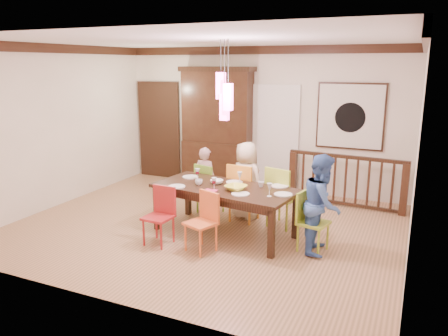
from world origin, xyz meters
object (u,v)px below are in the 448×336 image
at_px(china_hutch, 217,127).
at_px(balustrade, 345,180).
at_px(chair_end_right, 314,218).
at_px(person_end_right, 322,204).
at_px(chair_far_left, 210,185).
at_px(person_far_left, 205,180).
at_px(dining_table, 224,192).
at_px(person_far_mid, 246,181).

relative_size(china_hutch, balustrade, 1.17).
height_order(chair_end_right, person_end_right, person_end_right).
relative_size(china_hutch, person_end_right, 1.81).
distance_m(chair_far_left, china_hutch, 1.93).
xyz_separation_m(person_far_left, person_end_right, (2.23, -0.87, 0.12)).
relative_size(dining_table, chair_far_left, 2.58).
bearing_deg(person_far_left, balustrade, -143.85).
relative_size(chair_far_left, person_end_right, 0.64).
xyz_separation_m(balustrade, person_end_right, (0.02, -2.15, 0.19)).
relative_size(chair_end_right, person_end_right, 0.61).
xyz_separation_m(dining_table, chair_far_left, (-0.63, 0.80, -0.16)).
bearing_deg(person_far_mid, chair_end_right, 165.18).
relative_size(dining_table, person_far_left, 1.97).
distance_m(chair_end_right, person_end_right, 0.23).
distance_m(dining_table, chair_far_left, 1.03).
xyz_separation_m(china_hutch, person_end_right, (2.76, -2.50, -0.56)).
relative_size(china_hutch, person_far_left, 2.17).
xyz_separation_m(dining_table, person_far_mid, (0.04, 0.79, -0.01)).
relative_size(person_far_mid, person_end_right, 0.95).
distance_m(chair_far_left, balustrade, 2.48).
distance_m(chair_far_left, person_far_left, 0.14).
height_order(chair_far_left, chair_end_right, chair_far_left).
xyz_separation_m(balustrade, person_far_left, (-2.21, -1.28, 0.08)).
xyz_separation_m(person_far_mid, person_end_right, (1.45, -0.83, 0.04)).
distance_m(chair_end_right, china_hutch, 3.75).
distance_m(balustrade, person_end_right, 2.16).
height_order(person_far_mid, person_end_right, person_end_right).
bearing_deg(balustrade, chair_end_right, -87.08).
relative_size(chair_far_left, china_hutch, 0.35).
xyz_separation_m(balustrade, person_far_mid, (-1.43, -1.32, 0.15)).
xyz_separation_m(china_hutch, person_far_left, (0.53, -1.62, -0.68)).
bearing_deg(balustrade, china_hutch, 177.90).
bearing_deg(person_end_right, chair_far_left, 63.39).
height_order(chair_end_right, balustrade, balustrade).
bearing_deg(dining_table, chair_far_left, 136.11).
xyz_separation_m(chair_end_right, person_end_right, (0.10, 0.04, 0.21)).
relative_size(balustrade, person_far_mid, 1.64).
bearing_deg(dining_table, chair_end_right, 4.68).
height_order(china_hutch, balustrade, china_hutch).
bearing_deg(chair_end_right, person_far_mid, 68.91).
bearing_deg(balustrade, person_end_right, -84.50).
relative_size(chair_far_left, person_far_left, 0.76).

